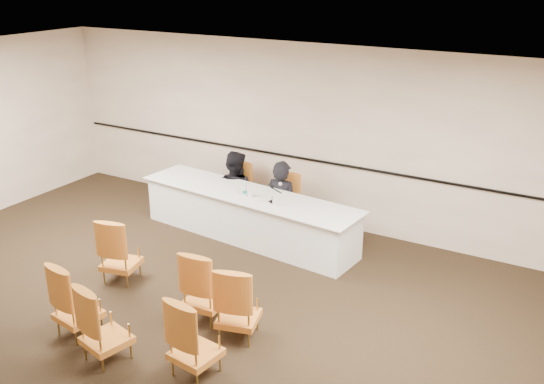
{
  "coord_description": "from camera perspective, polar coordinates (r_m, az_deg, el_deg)",
  "views": [
    {
      "loc": [
        4.28,
        -4.68,
        4.17
      ],
      "look_at": [
        0.08,
        2.6,
        0.98
      ],
      "focal_mm": 40.0,
      "sensor_mm": 36.0,
      "label": 1
    }
  ],
  "objects": [
    {
      "name": "floor",
      "position": [
        7.59,
        -10.67,
        -12.95
      ],
      "size": [
        10.0,
        10.0,
        0.0
      ],
      "primitive_type": "plane",
      "color": "black",
      "rests_on": "ground"
    },
    {
      "name": "panelist_main",
      "position": [
        9.97,
        0.92,
        -1.55
      ],
      "size": [
        0.61,
        0.41,
        1.64
      ],
      "primitive_type": "imported",
      "rotation": [
        0.0,
        0.0,
        3.11
      ],
      "color": "black",
      "rests_on": "ground"
    },
    {
      "name": "drinking_glass",
      "position": [
        9.38,
        -2.05,
        -0.17
      ],
      "size": [
        0.09,
        0.09,
        0.1
      ],
      "primitive_type": "cylinder",
      "rotation": [
        0.0,
        0.0,
        -0.46
      ],
      "color": "white",
      "rests_on": "panel_table"
    },
    {
      "name": "ceiling",
      "position": [
        6.45,
        -12.45,
        9.86
      ],
      "size": [
        10.0,
        10.0,
        0.0
      ],
      "primitive_type": "plane",
      "rotation": [
        3.14,
        0.0,
        0.0
      ],
      "color": "silver",
      "rests_on": "ground"
    },
    {
      "name": "panelist_second",
      "position": [
        10.52,
        -3.53,
        -0.35
      ],
      "size": [
        0.82,
        0.66,
        1.62
      ],
      "primitive_type": "imported",
      "rotation": [
        0.0,
        0.0,
        3.2
      ],
      "color": "black",
      "rests_on": "ground"
    },
    {
      "name": "aud_chair_front_right",
      "position": [
        7.17,
        -3.2,
        -10.24
      ],
      "size": [
        0.61,
        0.61,
        0.95
      ],
      "primitive_type": null,
      "rotation": [
        0.0,
        0.0,
        0.27
      ],
      "color": "#C57123",
      "rests_on": "ground"
    },
    {
      "name": "wall_rail",
      "position": [
        10.12,
        3.47,
        3.09
      ],
      "size": [
        9.8,
        0.04,
        0.03
      ],
      "primitive_type": "cube",
      "color": "black",
      "rests_on": "wall_back"
    },
    {
      "name": "panelist_second_chair",
      "position": [
        10.49,
        -3.54,
        0.13
      ],
      "size": [
        0.55,
        0.55,
        0.95
      ],
      "primitive_type": null,
      "rotation": [
        0.0,
        0.0,
        -0.1
      ],
      "color": "#C57123",
      "rests_on": "ground"
    },
    {
      "name": "papers",
      "position": [
        9.27,
        -0.28,
        -0.75
      ],
      "size": [
        0.36,
        0.32,
        0.0
      ],
      "primitive_type": "cube",
      "rotation": [
        0.0,
        0.0,
        0.42
      ],
      "color": "silver",
      "rests_on": "panel_table"
    },
    {
      "name": "aud_chair_back_left",
      "position": [
        7.58,
        -17.9,
        -9.51
      ],
      "size": [
        0.57,
        0.57,
        0.95
      ],
      "primitive_type": null,
      "rotation": [
        0.0,
        0.0,
        -0.16
      ],
      "color": "#C57123",
      "rests_on": "ground"
    },
    {
      "name": "panel_table",
      "position": [
        9.68,
        -2.24,
        -2.24
      ],
      "size": [
        3.89,
        1.24,
        0.76
      ],
      "primitive_type": null,
      "rotation": [
        0.0,
        0.0,
        -0.1
      ],
      "color": "white",
      "rests_on": "ground"
    },
    {
      "name": "wall_back",
      "position": [
        10.04,
        3.62,
        5.33
      ],
      "size": [
        10.0,
        0.04,
        3.0
      ],
      "primitive_type": "cube",
      "color": "#F5DDC0",
      "rests_on": "ground"
    },
    {
      "name": "panelist_main_chair",
      "position": [
        9.93,
        0.92,
        -1.05
      ],
      "size": [
        0.55,
        0.55,
        0.95
      ],
      "primitive_type": null,
      "rotation": [
        0.0,
        0.0,
        -0.1
      ],
      "color": "#C57123",
      "rests_on": "ground"
    },
    {
      "name": "coffee_cup",
      "position": [
        9.04,
        0.29,
        -0.9
      ],
      "size": [
        0.11,
        0.11,
        0.12
      ],
      "primitive_type": "cylinder",
      "rotation": [
        0.0,
        0.0,
        -0.43
      ],
      "color": "silver",
      "rests_on": "panel_table"
    },
    {
      "name": "microphone",
      "position": [
        9.12,
        0.04,
        -0.12
      ],
      "size": [
        0.17,
        0.23,
        0.29
      ],
      "primitive_type": null,
      "rotation": [
        0.0,
        0.0,
        -0.35
      ],
      "color": "black",
      "rests_on": "panel_table"
    },
    {
      "name": "aud_chair_back_mid",
      "position": [
        7.04,
        -15.45,
        -11.74
      ],
      "size": [
        0.6,
        0.6,
        0.95
      ],
      "primitive_type": null,
      "rotation": [
        0.0,
        0.0,
        -0.24
      ],
      "color": "#C57123",
      "rests_on": "ground"
    },
    {
      "name": "water_bottle",
      "position": [
        9.41,
        -2.58,
        0.33
      ],
      "size": [
        0.09,
        0.09,
        0.24
      ],
      "primitive_type": null,
      "rotation": [
        0.0,
        0.0,
        -0.38
      ],
      "color": "#167C71",
      "rests_on": "panel_table"
    },
    {
      "name": "aud_chair_front_left",
      "position": [
        8.63,
        -14.12,
        -5.24
      ],
      "size": [
        0.6,
        0.6,
        0.95
      ],
      "primitive_type": null,
      "rotation": [
        0.0,
        0.0,
        0.23
      ],
      "color": "#C57123",
      "rests_on": "ground"
    },
    {
      "name": "aud_chair_front_mid",
      "position": [
        7.54,
        -6.35,
        -8.67
      ],
      "size": [
        0.54,
        0.54,
        0.95
      ],
      "primitive_type": null,
      "rotation": [
        0.0,
        0.0,
        0.09
      ],
      "color": "#C57123",
      "rests_on": "ground"
    },
    {
      "name": "aud_chair_back_right",
      "position": [
        6.63,
        -7.26,
        -13.28
      ],
      "size": [
        0.56,
        0.56,
        0.95
      ],
      "primitive_type": null,
      "rotation": [
        0.0,
        0.0,
        -0.12
      ],
      "color": "#C57123",
      "rests_on": "ground"
    }
  ]
}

